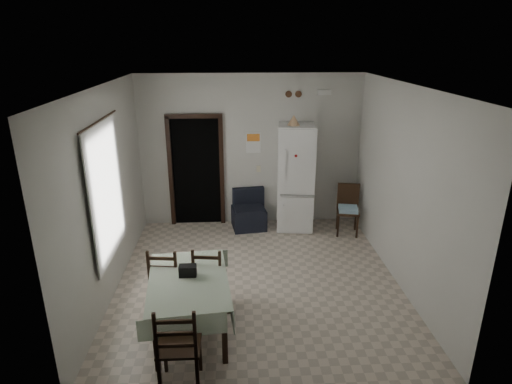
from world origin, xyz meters
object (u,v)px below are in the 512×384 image
at_px(fridge, 295,178).
at_px(dining_chair_near_head, 179,344).
at_px(corner_chair, 348,210).
at_px(dining_table, 190,306).
at_px(navy_seat, 249,210).
at_px(dining_chair_far_left, 167,278).
at_px(dining_chair_far_right, 210,276).

height_order(fridge, dining_chair_near_head, fridge).
xyz_separation_m(corner_chair, dining_table, (-2.69, -2.73, -0.10)).
xyz_separation_m(fridge, navy_seat, (-0.88, 0.00, -0.64)).
relative_size(navy_seat, dining_table, 0.52).
relative_size(navy_seat, dining_chair_far_left, 0.78).
bearing_deg(dining_table, dining_chair_near_head, -97.57).
bearing_deg(dining_chair_near_head, navy_seat, -102.57).
relative_size(dining_table, dining_chair_near_head, 1.39).
distance_m(dining_chair_far_right, dining_chair_near_head, 1.41).
bearing_deg(dining_chair_far_right, dining_chair_near_head, 87.13).
xyz_separation_m(navy_seat, dining_chair_far_right, (-0.63, -2.58, 0.10)).
height_order(corner_chair, dining_table, corner_chair).
relative_size(dining_chair_far_right, dining_chair_near_head, 0.92).
bearing_deg(corner_chair, dining_chair_far_left, -132.93).
xyz_separation_m(navy_seat, corner_chair, (1.83, -0.37, 0.09)).
height_order(dining_table, dining_chair_near_head, dining_chair_near_head).
bearing_deg(dining_chair_far_left, dining_chair_far_right, -172.47).
distance_m(dining_table, dining_chair_near_head, 0.88).
xyz_separation_m(dining_table, dining_chair_far_left, (-0.34, 0.51, 0.11)).
height_order(fridge, dining_chair_far_right, fridge).
relative_size(fridge, dining_chair_far_left, 2.11).
distance_m(navy_seat, corner_chair, 1.87).
bearing_deg(dining_chair_near_head, dining_chair_far_right, -100.25).
bearing_deg(dining_chair_far_right, navy_seat, -96.42).
height_order(navy_seat, dining_chair_far_left, dining_chair_far_left).
distance_m(fridge, corner_chair, 1.15).
bearing_deg(navy_seat, dining_chair_far_right, -111.37).
bearing_deg(navy_seat, corner_chair, -18.86).
bearing_deg(navy_seat, dining_chair_near_head, -110.14).
height_order(dining_table, dining_chair_far_right, dining_chair_far_right).
xyz_separation_m(fridge, corner_chair, (0.95, -0.37, -0.54)).
bearing_deg(dining_chair_near_head, corner_chair, -127.04).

